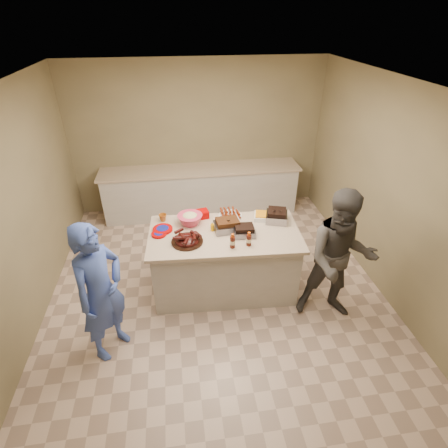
{
  "coord_description": "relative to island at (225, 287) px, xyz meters",
  "views": [
    {
      "loc": [
        -0.43,
        -3.66,
        3.37
      ],
      "look_at": [
        0.12,
        0.08,
        1.02
      ],
      "focal_mm": 28.0,
      "sensor_mm": 36.0,
      "label": 1
    }
  ],
  "objects": [
    {
      "name": "brisket_tray",
      "position": [
        0.24,
        -0.08,
        0.92
      ],
      "size": [
        0.28,
        0.24,
        0.08
      ],
      "primitive_type": "cube",
      "rotation": [
        0.0,
        0.0,
        -0.06
      ],
      "color": "black",
      "rests_on": "island"
    },
    {
      "name": "plastic_cup",
      "position": [
        -0.78,
        0.41,
        0.92
      ],
      "size": [
        0.11,
        0.1,
        0.11
      ],
      "primitive_type": "imported",
      "rotation": [
        0.0,
        0.0,
        -0.06
      ],
      "color": "#975216",
      "rests_on": "island"
    },
    {
      "name": "guest_blue",
      "position": [
        -1.43,
        -0.81,
        0.0
      ],
      "size": [
        1.7,
        1.48,
        0.4
      ],
      "primitive_type": "imported",
      "rotation": [
        0.0,
        0.0,
        0.93
      ],
      "color": "#415DBD",
      "rests_on": "ground"
    },
    {
      "name": "plate_stack_small",
      "position": [
        -0.83,
        0.07,
        0.92
      ],
      "size": [
        0.2,
        0.2,
        0.03
      ],
      "primitive_type": "cylinder",
      "rotation": [
        0.0,
        0.0,
        -0.06
      ],
      "color": "#9E0000",
      "rests_on": "island"
    },
    {
      "name": "pulled_pork_tray",
      "position": [
        0.05,
        0.06,
        0.92
      ],
      "size": [
        0.35,
        0.28,
        0.1
      ],
      "primitive_type": "cube",
      "rotation": [
        0.0,
        0.0,
        0.09
      ],
      "color": "#47230F",
      "rests_on": "island"
    },
    {
      "name": "basket_stack",
      "position": [
        -0.26,
        0.42,
        0.92
      ],
      "size": [
        0.22,
        0.18,
        0.1
      ],
      "primitive_type": "cube",
      "rotation": [
        0.0,
        0.0,
        0.18
      ],
      "color": "#9E0000",
      "rests_on": "island"
    },
    {
      "name": "room",
      "position": [
        -0.12,
        -0.03,
        0.0
      ],
      "size": [
        4.5,
        5.0,
        2.7
      ],
      "primitive_type": null,
      "color": "#8A7D57",
      "rests_on": "ground"
    },
    {
      "name": "mustard_bottle",
      "position": [
        -0.15,
        0.07,
        0.92
      ],
      "size": [
        0.05,
        0.05,
        0.13
      ],
      "primitive_type": "cylinder",
      "rotation": [
        0.0,
        0.0,
        -0.06
      ],
      "color": "#FAAB03",
      "rests_on": "island"
    },
    {
      "name": "rib_platter",
      "position": [
        -0.48,
        -0.14,
        0.92
      ],
      "size": [
        0.51,
        0.51,
        0.16
      ],
      "primitive_type": null,
      "rotation": [
        0.0,
        0.0,
        -0.38
      ],
      "color": "#3F0E0C",
      "rests_on": "island"
    },
    {
      "name": "mac_cheese_dish",
      "position": [
        0.6,
        0.26,
        0.92
      ],
      "size": [
        0.36,
        0.3,
        0.08
      ],
      "primitive_type": "cube",
      "rotation": [
        0.0,
        0.0,
        -0.25
      ],
      "color": "orange",
      "rests_on": "island"
    },
    {
      "name": "guest_gray",
      "position": [
        1.27,
        -0.66,
        0.0
      ],
      "size": [
        1.21,
        1.88,
        0.66
      ],
      "primitive_type": "imported",
      "rotation": [
        0.0,
        0.0,
        -0.23
      ],
      "color": "#4E4B47",
      "rests_on": "ground"
    },
    {
      "name": "sausage_plate",
      "position": [
        0.14,
        0.4,
        0.92
      ],
      "size": [
        0.34,
        0.34,
        0.05
      ],
      "primitive_type": "cylinder",
      "rotation": [
        0.0,
        0.0,
        0.06
      ],
      "color": "silver",
      "rests_on": "island"
    },
    {
      "name": "bbq_bottle_a",
      "position": [
        0.05,
        -0.33,
        0.92
      ],
      "size": [
        0.07,
        0.07,
        0.19
      ],
      "primitive_type": "cylinder",
      "rotation": [
        0.0,
        0.0,
        -0.06
      ],
      "color": "#45150C",
      "rests_on": "island"
    },
    {
      "name": "bbq_bottle_b",
      "position": [
        0.25,
        -0.31,
        0.92
      ],
      "size": [
        0.07,
        0.07,
        0.18
      ],
      "primitive_type": "cylinder",
      "rotation": [
        0.0,
        0.0,
        -0.06
      ],
      "color": "#45150C",
      "rests_on": "island"
    },
    {
      "name": "coleslaw_bowl",
      "position": [
        -0.42,
        0.28,
        0.92
      ],
      "size": [
        0.35,
        0.35,
        0.23
      ],
      "primitive_type": null,
      "rotation": [
        0.0,
        0.0,
        -0.06
      ],
      "color": "#C73553",
      "rests_on": "island"
    },
    {
      "name": "island",
      "position": [
        0.0,
        0.0,
        0.0
      ],
      "size": [
        1.99,
        1.13,
        0.92
      ],
      "primitive_type": null,
      "rotation": [
        0.0,
        0.0,
        -0.06
      ],
      "color": "#BCB7AD",
      "rests_on": "ground"
    },
    {
      "name": "plate_stack_large",
      "position": [
        -0.78,
        0.17,
        0.92
      ],
      "size": [
        0.27,
        0.27,
        0.03
      ],
      "primitive_type": "cylinder",
      "rotation": [
        0.0,
        0.0,
        -0.06
      ],
      "color": "#9E0000",
      "rests_on": "island"
    },
    {
      "name": "sauce_bowl",
      "position": [
        -0.06,
        0.19,
        0.92
      ],
      "size": [
        0.15,
        0.06,
        0.15
      ],
      "primitive_type": "imported",
      "rotation": [
        0.0,
        0.0,
        -0.06
      ],
      "color": "silver",
      "rests_on": "island"
    },
    {
      "name": "back_counter",
      "position": [
        -0.12,
        2.17,
        0.45
      ],
      "size": [
        3.6,
        0.64,
        0.9
      ],
      "primitive_type": null,
      "color": "#BCB7AD",
      "rests_on": "ground"
    },
    {
      "name": "roasting_pan",
      "position": [
        0.73,
        0.19,
        0.92
      ],
      "size": [
        0.35,
        0.35,
        0.11
      ],
      "primitive_type": "cube",
      "rotation": [
        0.0,
        0.0,
        -0.3
      ],
      "color": "gray",
      "rests_on": "island"
    }
  ]
}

